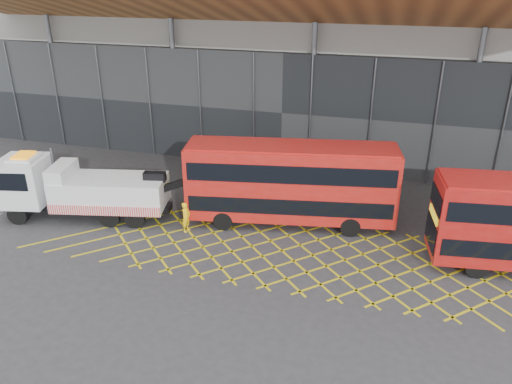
% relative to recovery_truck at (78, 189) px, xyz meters
% --- Properties ---
extents(ground_plane, '(120.00, 120.00, 0.00)m').
position_rel_recovery_truck_xyz_m(ground_plane, '(7.17, -0.48, -1.77)').
color(ground_plane, '#2D2D30').
extents(road_markings, '(27.96, 7.16, 0.01)m').
position_rel_recovery_truck_xyz_m(road_markings, '(12.77, -0.48, -1.76)').
color(road_markings, gold).
rests_on(road_markings, ground_plane).
extents(construction_building, '(55.00, 23.97, 18.00)m').
position_rel_recovery_truck_xyz_m(construction_building, '(9.09, 17.92, 7.21)').
color(construction_building, gray).
rests_on(construction_building, ground_plane).
extents(recovery_truck, '(11.02, 4.55, 3.83)m').
position_rel_recovery_truck_xyz_m(recovery_truck, '(0.00, 0.00, 0.00)').
color(recovery_truck, black).
rests_on(recovery_truck, ground_plane).
extents(bus_towed, '(11.58, 4.61, 4.60)m').
position_rel_recovery_truck_xyz_m(bus_towed, '(11.66, 2.61, 0.79)').
color(bus_towed, '#AD140F').
rests_on(bus_towed, ground_plane).
extents(worker, '(0.49, 0.67, 1.69)m').
position_rel_recovery_truck_xyz_m(worker, '(6.50, 0.11, -0.93)').
color(worker, yellow).
rests_on(worker, ground_plane).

